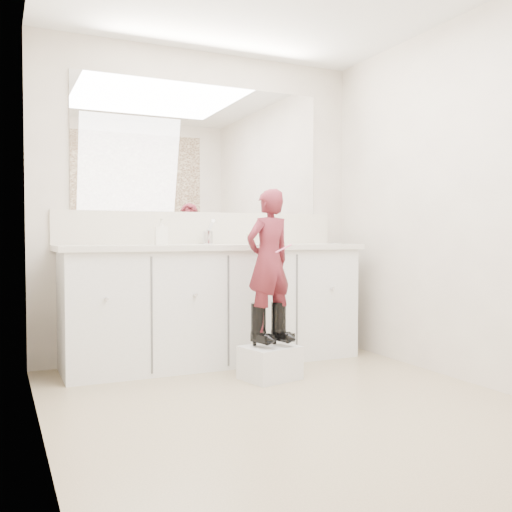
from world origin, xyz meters
name	(u,v)px	position (x,y,z in m)	size (l,w,h in m)	color
floor	(292,407)	(0.00, 0.00, 0.00)	(3.00, 3.00, 0.00)	#827755
wall_back	(202,205)	(0.00, 1.50, 1.20)	(2.60, 2.60, 0.00)	#BDAFA1
wall_left	(41,182)	(-1.30, 0.00, 1.20)	(3.00, 3.00, 0.00)	#BDAFA1
wall_right	(470,198)	(1.30, 0.00, 1.20)	(3.00, 3.00, 0.00)	#BDAFA1
vanity_cabinet	(215,306)	(0.00, 1.23, 0.42)	(2.20, 0.55, 0.85)	silver
countertop	(215,247)	(0.00, 1.21, 0.87)	(2.28, 0.58, 0.04)	beige
backsplash	(203,228)	(0.00, 1.49, 1.02)	(2.28, 0.03, 0.25)	beige
mirror	(203,148)	(0.00, 1.49, 1.64)	(2.00, 0.02, 1.00)	white
faucet	(208,238)	(0.00, 1.38, 0.94)	(0.08, 0.08, 0.10)	silver
cup	(252,239)	(0.28, 1.17, 0.93)	(0.09, 0.09, 0.08)	beige
soap_bottle	(161,232)	(-0.40, 1.24, 0.99)	(0.09, 0.09, 0.19)	white
step_stool	(270,363)	(0.16, 0.61, 0.11)	(0.35, 0.29, 0.22)	silver
boot_left	(258,325)	(0.08, 0.63, 0.36)	(0.11, 0.19, 0.29)	black
boot_right	(279,323)	(0.23, 0.63, 0.36)	(0.11, 0.19, 0.29)	black
toddler	(269,260)	(0.16, 0.63, 0.79)	(0.34, 0.23, 0.94)	#992F40
toothbrush	(284,249)	(0.23, 0.55, 0.87)	(0.01, 0.01, 0.14)	#DF5786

